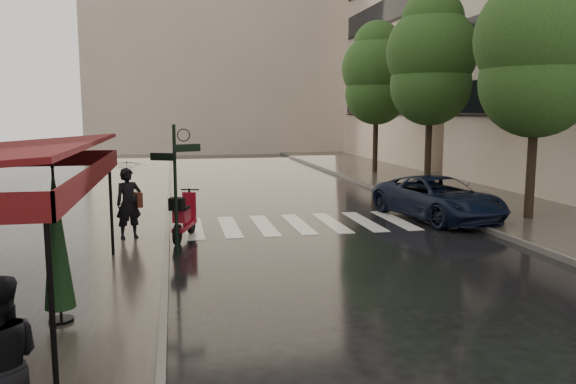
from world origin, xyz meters
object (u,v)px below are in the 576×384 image
object	(u,v)px
parked_car	(438,198)
parasol_back	(57,238)
pedestrian_with_umbrella	(128,174)
scooter	(184,218)

from	to	relation	value
parked_car	parasol_back	xyz separation A→B (m)	(-10.02, -7.37, 0.78)
pedestrian_with_umbrella	parasol_back	world-z (taller)	pedestrian_with_umbrella
scooter	parasol_back	world-z (taller)	parasol_back
scooter	parked_car	bearing A→B (deg)	26.18
pedestrian_with_umbrella	parasol_back	xyz separation A→B (m)	(-0.62, -5.89, -0.35)
parasol_back	pedestrian_with_umbrella	bearing A→B (deg)	83.95
pedestrian_with_umbrella	scooter	xyz separation A→B (m)	(1.39, 0.12, -1.22)
pedestrian_with_umbrella	parked_car	world-z (taller)	pedestrian_with_umbrella
pedestrian_with_umbrella	parasol_back	bearing A→B (deg)	-117.59
pedestrian_with_umbrella	parked_car	xyz separation A→B (m)	(9.40, 1.48, -1.13)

